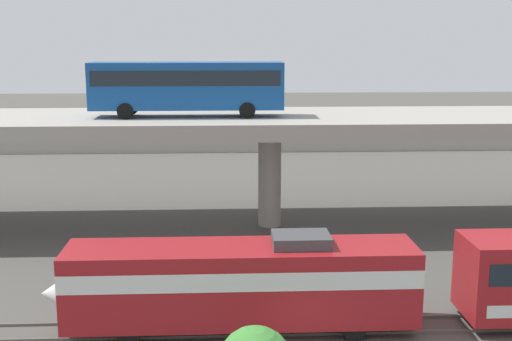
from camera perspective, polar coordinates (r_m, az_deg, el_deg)
The scene contains 15 objects.
rail_strip_near at distance 28.41m, azimuth 3.53°, elevation -13.93°, with size 110.00×0.12×0.12m, color #59544C.
rail_strip_far at distance 29.76m, azimuth 3.21°, elevation -12.71°, with size 110.00×0.12×0.12m, color #59544C.
train_locomotive at distance 28.11m, azimuth -2.79°, elevation -9.48°, with size 15.68×3.04×4.18m.
highway_overpass at distance 42.75m, azimuth 1.21°, elevation 3.81°, with size 96.00×10.22×7.34m.
transit_bus_on_overpass at distance 41.81m, azimuth -5.96°, elevation 7.46°, with size 12.00×2.68×3.40m.
pier_parking_lot at distance 78.20m, azimuth -0.56°, elevation 2.82°, with size 75.87×12.86×1.28m, color #9E998E.
parked_car_0 at distance 77.71m, azimuth -1.21°, elevation 3.82°, with size 4.33×1.99×1.50m.
parked_car_1 at distance 74.95m, azimuth -3.69°, elevation 3.52°, with size 4.34×1.88×1.50m.
parked_car_2 at distance 79.55m, azimuth -10.71°, elevation 3.80°, with size 4.13×1.97×1.50m.
parked_car_3 at distance 85.50m, azimuth 17.67°, elevation 3.98°, with size 4.60×1.84×1.50m.
parked_car_4 at distance 77.56m, azimuth -16.44°, elevation 3.35°, with size 4.63×1.98×1.50m.
parked_car_5 at distance 77.75m, azimuth 5.87°, elevation 3.77°, with size 4.66×1.82×1.50m.
parked_car_6 at distance 81.82m, azimuth -16.35°, elevation 3.74°, with size 4.38×1.96×1.50m.
parked_car_7 at distance 79.79m, azimuth 12.03°, elevation 3.77°, with size 4.28×1.98×1.50m.
harbor_water at distance 101.06m, azimuth -1.06°, elevation 4.38°, with size 140.00×36.00×0.01m, color navy.
Camera 1 is at (-2.92, -22.29, 12.16)m, focal length 46.32 mm.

